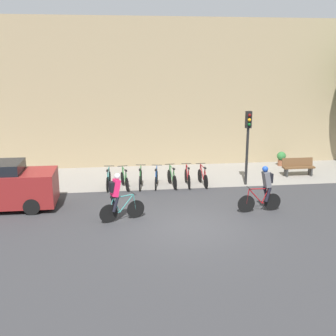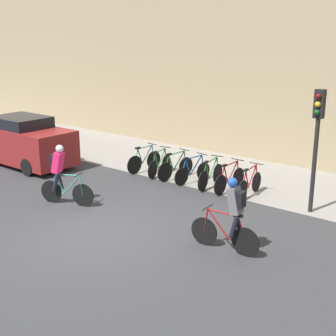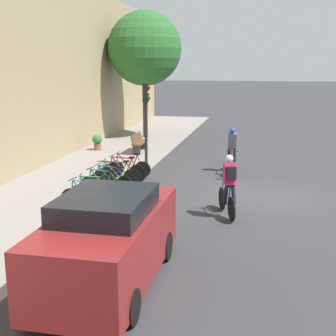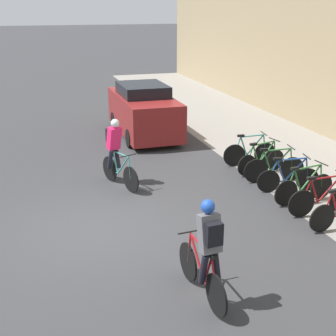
% 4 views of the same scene
% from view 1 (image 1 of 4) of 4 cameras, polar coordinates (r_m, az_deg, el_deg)
% --- Properties ---
extents(ground, '(200.00, 200.00, 0.00)m').
position_cam_1_polar(ground, '(14.74, 2.91, -8.00)').
color(ground, '#333335').
extents(kerb_strip, '(44.00, 4.50, 0.01)m').
position_cam_1_polar(kerb_strip, '(21.07, -0.31, -1.09)').
color(kerb_strip, gray).
rests_on(kerb_strip, ground).
extents(building_facade, '(44.00, 0.60, 7.81)m').
position_cam_1_polar(building_facade, '(22.91, -1.10, 10.06)').
color(building_facade, '#9E8966').
rests_on(building_facade, ground).
extents(cyclist_pink, '(1.63, 0.68, 1.78)m').
position_cam_1_polar(cyclist_pink, '(15.04, -6.86, -3.78)').
color(cyclist_pink, black).
rests_on(cyclist_pink, ground).
extents(cyclist_grey, '(1.73, 0.46, 1.78)m').
position_cam_1_polar(cyclist_grey, '(16.34, 12.94, -2.58)').
color(cyclist_grey, black).
rests_on(cyclist_grey, ground).
extents(parked_bike_0, '(0.46, 1.62, 0.97)m').
position_cam_1_polar(parked_bike_0, '(19.10, -8.06, -1.63)').
color(parked_bike_0, black).
rests_on(parked_bike_0, ground).
extents(parked_bike_1, '(0.47, 1.59, 0.94)m').
position_cam_1_polar(parked_bike_1, '(19.10, -5.89, -1.61)').
color(parked_bike_1, black).
rests_on(parked_bike_1, ground).
extents(parked_bike_2, '(0.46, 1.67, 0.97)m').
position_cam_1_polar(parked_bike_2, '(19.12, -3.75, -1.49)').
color(parked_bike_2, black).
rests_on(parked_bike_2, ground).
extents(parked_bike_3, '(0.46, 1.62, 0.93)m').
position_cam_1_polar(parked_bike_3, '(19.18, -1.60, -1.48)').
color(parked_bike_3, black).
rests_on(parked_bike_3, ground).
extents(parked_bike_4, '(0.46, 1.69, 0.96)m').
position_cam_1_polar(parked_bike_4, '(19.26, 0.54, -1.37)').
color(parked_bike_4, black).
rests_on(parked_bike_4, ground).
extents(parked_bike_5, '(0.46, 1.69, 0.96)m').
position_cam_1_polar(parked_bike_5, '(19.37, 2.65, -1.29)').
color(parked_bike_5, black).
rests_on(parked_bike_5, ground).
extents(parked_bike_6, '(0.46, 1.64, 0.95)m').
position_cam_1_polar(parked_bike_6, '(19.50, 4.74, -1.24)').
color(parked_bike_6, black).
rests_on(parked_bike_6, ground).
extents(traffic_light_pole, '(0.26, 0.30, 3.42)m').
position_cam_1_polar(traffic_light_pole, '(19.45, 10.78, 4.53)').
color(traffic_light_pole, black).
rests_on(traffic_light_pole, ground).
extents(bench, '(1.59, 0.44, 0.89)m').
position_cam_1_polar(bench, '(22.01, 17.21, 0.17)').
color(bench, brown).
rests_on(bench, ground).
extents(potted_plant, '(0.48, 0.48, 0.78)m').
position_cam_1_polar(potted_plant, '(23.91, 15.10, 1.33)').
color(potted_plant, brown).
rests_on(potted_plant, ground).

